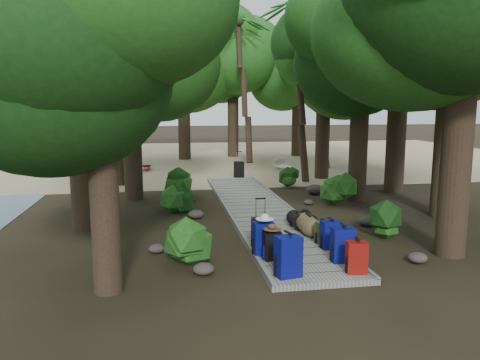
{
  "coord_description": "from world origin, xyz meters",
  "views": [
    {
      "loc": [
        -2.78,
        -12.46,
        3.21
      ],
      "look_at": [
        -0.57,
        1.02,
        1.0
      ],
      "focal_mm": 35.0,
      "sensor_mm": 36.0,
      "label": 1
    }
  ],
  "objects": [
    {
      "name": "shrub_right_c",
      "position": [
        2.14,
        5.0,
        0.36
      ],
      "size": [
        0.8,
        0.8,
        0.72
      ],
      "primitive_type": null,
      "color": "#1B5018",
      "rests_on": "ground"
    },
    {
      "name": "shrub_right_a",
      "position": [
        2.45,
        -2.08,
        0.4
      ],
      "size": [
        0.89,
        0.89,
        0.8
      ],
      "primitive_type": null,
      "color": "#1B5018",
      "rests_on": "ground"
    },
    {
      "name": "shrub_left_a",
      "position": [
        -2.36,
        -3.29,
        0.46
      ],
      "size": [
        1.03,
        1.03,
        0.92
      ],
      "primitive_type": null,
      "color": "#1B5018",
      "rests_on": "ground"
    },
    {
      "name": "backpack_left_c",
      "position": [
        -0.79,
        -3.29,
        0.5
      ],
      "size": [
        0.44,
        0.33,
        0.77
      ],
      "primitive_type": null,
      "rotation": [
        0.0,
        0.0,
        0.09
      ],
      "color": "#0C0780",
      "rests_on": "boardwalk"
    },
    {
      "name": "backpack_left_a",
      "position": [
        -0.61,
        -4.59,
        0.54
      ],
      "size": [
        0.5,
        0.4,
        0.83
      ],
      "primitive_type": null,
      "rotation": [
        0.0,
        0.0,
        0.23
      ],
      "color": "#0C0780",
      "rests_on": "boardwalk"
    },
    {
      "name": "tree_right_c",
      "position": [
        3.57,
        2.12,
        4.33
      ],
      "size": [
        5.01,
        5.01,
        8.67
      ],
      "primitive_type": null,
      "color": "black",
      "rests_on": "ground"
    },
    {
      "name": "tree_back_d",
      "position": [
        -5.62,
        14.52,
        4.32
      ],
      "size": [
        5.18,
        5.18,
        8.64
      ],
      "primitive_type": null,
      "color": "black",
      "rests_on": "ground"
    },
    {
      "name": "rock_left_d",
      "position": [
        -1.92,
        2.88,
        0.09
      ],
      "size": [
        0.34,
        0.3,
        0.18
      ],
      "primitive_type": null,
      "color": "#4C473F",
      "rests_on": "ground"
    },
    {
      "name": "rock_right_b",
      "position": [
        2.54,
        -1.05,
        0.13
      ],
      "size": [
        0.47,
        0.42,
        0.26
      ],
      "primitive_type": null,
      "color": "#4C473F",
      "rests_on": "ground"
    },
    {
      "name": "rock_right_c",
      "position": [
        1.81,
        1.81,
        0.08
      ],
      "size": [
        0.31,
        0.28,
        0.17
      ],
      "primitive_type": null,
      "color": "#4C473F",
      "rests_on": "ground"
    },
    {
      "name": "boardwalk",
      "position": [
        0.0,
        1.0,
        0.06
      ],
      "size": [
        2.0,
        12.0,
        0.12
      ],
      "primitive_type": "cube",
      "color": "gray",
      "rests_on": "ground"
    },
    {
      "name": "palm_right_a",
      "position": [
        3.2,
        6.46,
        3.56
      ],
      "size": [
        4.18,
        4.18,
        7.12
      ],
      "primitive_type": null,
      "color": "#144513",
      "rests_on": "ground"
    },
    {
      "name": "suitcase_on_boardwalk",
      "position": [
        -0.73,
        -2.71,
        0.43
      ],
      "size": [
        0.44,
        0.29,
        0.63
      ],
      "primitive_type": null,
      "rotation": [
        0.0,
        0.0,
        -0.17
      ],
      "color": "black",
      "rests_on": "boardwalk"
    },
    {
      "name": "duffel_right_black",
      "position": [
        0.63,
        -1.36,
        0.32
      ],
      "size": [
        0.65,
        0.76,
        0.41
      ],
      "primitive_type": null,
      "rotation": [
        0.0,
        0.0,
        -0.45
      ],
      "color": "black",
      "rests_on": "boardwalk"
    },
    {
      "name": "kayak",
      "position": [
        -3.64,
        10.84,
        0.18
      ],
      "size": [
        0.99,
        3.17,
        0.31
      ],
      "primitive_type": "ellipsoid",
      "rotation": [
        0.0,
        0.0,
        -0.1
      ],
      "color": "red",
      "rests_on": "sand_beach"
    },
    {
      "name": "backpack_right_a",
      "position": [
        0.69,
        -4.63,
        0.45
      ],
      "size": [
        0.41,
        0.32,
        0.66
      ],
      "primitive_type": null,
      "rotation": [
        0.0,
        0.0,
        -0.15
      ],
      "color": "maroon",
      "rests_on": "boardwalk"
    },
    {
      "name": "shrub_right_b",
      "position": [
        2.68,
        1.6,
        0.52
      ],
      "size": [
        1.15,
        1.15,
        1.04
      ],
      "primitive_type": null,
      "color": "#1B5018",
      "rests_on": "ground"
    },
    {
      "name": "tree_right_d",
      "position": [
        5.64,
        3.54,
        4.97
      ],
      "size": [
        5.42,
        5.42,
        9.94
      ],
      "primitive_type": null,
      "color": "black",
      "rests_on": "ground"
    },
    {
      "name": "tree_back_a",
      "position": [
        -1.56,
        15.2,
        5.04
      ],
      "size": [
        5.83,
        5.83,
        10.08
      ],
      "primitive_type": null,
      "color": "black",
      "rests_on": "ground"
    },
    {
      "name": "duffel_right_khaki",
      "position": [
        0.62,
        -1.91,
        0.34
      ],
      "size": [
        0.45,
        0.67,
        0.44
      ],
      "primitive_type": null,
      "rotation": [
        0.0,
        0.0,
        -0.01
      ],
      "color": "brown",
      "rests_on": "boardwalk"
    },
    {
      "name": "tree_back_c",
      "position": [
        5.5,
        16.04,
        4.52
      ],
      "size": [
        5.02,
        5.02,
        9.04
      ],
      "primitive_type": null,
      "color": "black",
      "rests_on": "ground"
    },
    {
      "name": "tree_right_f",
      "position": [
        6.94,
        9.98,
        5.15
      ],
      "size": [
        5.77,
        5.77,
        10.31
      ],
      "primitive_type": null,
      "color": "black",
      "rests_on": "ground"
    },
    {
      "name": "rock_right_d",
      "position": [
        2.59,
        3.51,
        0.18
      ],
      "size": [
        0.64,
        0.57,
        0.35
      ],
      "primitive_type": null,
      "color": "#4C473F",
      "rests_on": "ground"
    },
    {
      "name": "backpack_right_d",
      "position": [
        0.73,
        -2.72,
        0.39
      ],
      "size": [
        0.42,
        0.36,
        0.54
      ],
      "primitive_type": null,
      "rotation": [
        0.0,
        0.0,
        0.34
      ],
      "color": "#343D1A",
      "rests_on": "boardwalk"
    },
    {
      "name": "backpack_right_b",
      "position": [
        0.66,
        -3.99,
        0.5
      ],
      "size": [
        0.44,
        0.32,
        0.77
      ],
      "primitive_type": null,
      "rotation": [
        0.0,
        0.0,
        -0.05
      ],
      "color": "#0C0780",
      "rests_on": "boardwalk"
    },
    {
      "name": "rock_left_c",
      "position": [
        -1.93,
        0.56,
        0.12
      ],
      "size": [
        0.45,
        0.4,
        0.25
      ],
      "primitive_type": null,
      "color": "#4C473F",
      "rests_on": "ground"
    },
    {
      "name": "hat_white",
      "position": [
        -0.77,
        -3.35,
        0.95
      ],
      "size": [
        0.37,
        0.37,
        0.12
      ],
      "primitive_type": null,
      "color": "silver",
      "rests_on": "backpack_left_c"
    },
    {
      "name": "sand_beach",
      "position": [
        0.0,
        16.0,
        0.01
      ],
      "size": [
        40.0,
        22.0,
        0.02
      ],
      "primitive_type": "cube",
      "color": "tan",
      "rests_on": "ground"
    },
    {
      "name": "tree_left_a",
      "position": [
        -3.79,
        -4.49,
        3.5
      ],
      "size": [
        4.2,
        4.2,
        7.0
      ],
      "primitive_type": null,
      "color": "black",
      "rests_on": "ground"
    },
    {
      "name": "rock_left_a",
      "position": [
        -2.09,
        -3.94,
        0.11
      ],
      "size": [
        0.42,
        0.38,
        0.23
      ],
      "primitive_type": null,
      "color": "#4C473F",
      "rests_on": "ground"
    },
    {
      "name": "hat_brown",
      "position": [
        -0.69,
        -3.67,
        0.81
      ],
      "size": [
        0.36,
        0.36,
        0.11
      ],
      "primitive_type": null,
      "color": "#51351E",
      "rests_on": "backpack_left_b"
    },
    {
      "name": "sun_lounger",
      "position": [
        3.04,
        9.8,
        0.32
      ],
      "size": [
        0.84,
        1.91,
        0.6
      ],
      "primitive_type": null,
      "rotation": [
        0.0,
        0.0,
        0.14
      ],
      "color": "silver",
      "rests_on": "sand_beach"
    },
    {
      "name": "backpack_right_c",
      "position": [
        0.74,
        -3.1,
        0.45
      ],
      "size": [
        0.41,
        0.3,
        0.67
      ],
      "primitive_type": null,
      "rotation": [
        0.0,
        0.0,
        0.07
      ],
      "color": "#0C0780",
      "rests_on": "boardwalk"
    },
    {
      "name": "rock_right_a",
      "position": [
        2.3,
        -3.99,
        0.11
      ],
      "size": [
        0.4,
        0.36,
        0.22
      ],
      "primitive_type": null,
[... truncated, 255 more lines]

